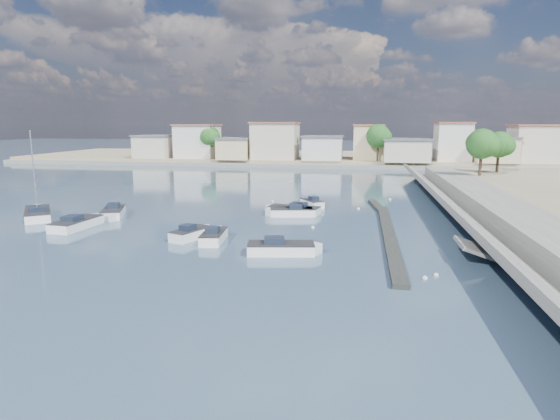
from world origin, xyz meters
name	(u,v)px	position (x,y,z in m)	size (l,w,h in m)	color
ground	(330,188)	(0.00, 40.00, 0.00)	(400.00, 400.00, 0.00)	#2F445F
seawall_walkway	(523,224)	(18.50, 13.00, 0.90)	(5.00, 90.00, 1.80)	slate
breakwater	(386,228)	(6.90, 12.69, 0.17)	(2.00, 31.02, 0.35)	black
far_shore_land	(343,158)	(0.00, 92.00, 0.70)	(160.00, 40.00, 1.40)	gray
far_shore_quay	(339,166)	(0.00, 71.00, 0.40)	(160.00, 2.50, 0.80)	slate
far_town	(390,144)	(10.71, 76.92, 4.93)	(113.01, 12.80, 8.35)	beige
shore_trees	(381,140)	(8.34, 68.11, 6.22)	(74.56, 38.32, 7.92)	#38281E
motorboat_a	(214,236)	(-7.12, 6.20, 0.38)	(2.02, 4.63, 1.48)	white
motorboat_b	(193,234)	(-9.17, 6.75, 0.38)	(2.85, 4.28, 1.48)	white
motorboat_c	(292,210)	(-2.58, 18.72, 0.38)	(6.05, 3.04, 1.48)	white
motorboat_d	(289,212)	(-2.68, 17.53, 0.38)	(4.97, 2.57, 1.48)	white
motorboat_e	(79,223)	(-20.99, 8.87, 0.38)	(2.54, 6.07, 1.48)	white
motorboat_f	(311,203)	(-0.99, 23.47, 0.38)	(3.08, 3.66, 1.48)	white
motorboat_g	(113,213)	(-20.47, 14.05, 0.38)	(3.64, 5.60, 1.48)	white
motorboat_h	(285,249)	(-0.84, 3.32, 0.38)	(5.56, 2.71, 1.48)	white
sailboat	(38,213)	(-27.92, 12.53, 0.41)	(5.90, 6.80, 9.00)	white
mooring_buoys	(355,223)	(4.16, 14.98, 0.05)	(15.69, 31.05, 0.32)	white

